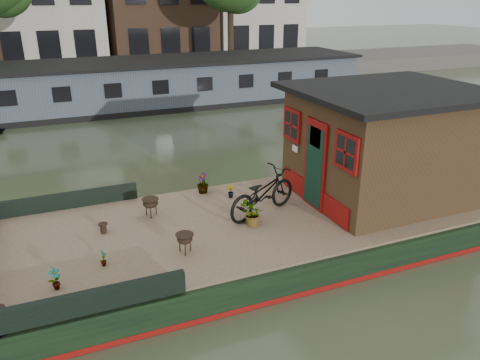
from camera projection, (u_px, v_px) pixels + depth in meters
name	position (u px, v px, depth m)	size (l,w,h in m)	color
ground	(294.00, 236.00, 10.19)	(120.00, 120.00, 0.00)	#323D26
houseboat_hull	(238.00, 236.00, 9.62)	(14.01, 4.02, 0.60)	black
houseboat_deck	(295.00, 210.00, 9.96)	(11.80, 3.80, 0.05)	#8C7156
bow_bulwark	(38.00, 248.00, 8.08)	(3.00, 4.00, 0.35)	black
cabin	(385.00, 142.00, 10.28)	(4.00, 3.50, 2.42)	black
bicycle	(262.00, 193.00, 9.57)	(0.63, 1.81, 0.95)	black
potted_plant_a	(55.00, 279.00, 7.18)	(0.20, 0.14, 0.38)	brown
potted_plant_b	(230.00, 192.00, 10.48)	(0.16, 0.13, 0.29)	maroon
potted_plant_c	(252.00, 214.00, 9.16)	(0.45, 0.39, 0.50)	brown
potted_plant_d	(203.00, 183.00, 10.71)	(0.27, 0.27, 0.48)	#9E5B2B
potted_plant_e	(103.00, 258.00, 7.82)	(0.16, 0.11, 0.31)	brown
brazier_front	(185.00, 243.00, 8.22)	(0.34, 0.34, 0.37)	black
brazier_rear	(151.00, 207.00, 9.58)	(0.36, 0.36, 0.39)	black
bollard_port	(103.00, 228.00, 8.93)	(0.18, 0.18, 0.20)	black
far_houseboat	(151.00, 85.00, 21.85)	(20.40, 4.40, 2.11)	#45515C
quay	(127.00, 75.00, 27.62)	(60.00, 6.00, 0.90)	#47443F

